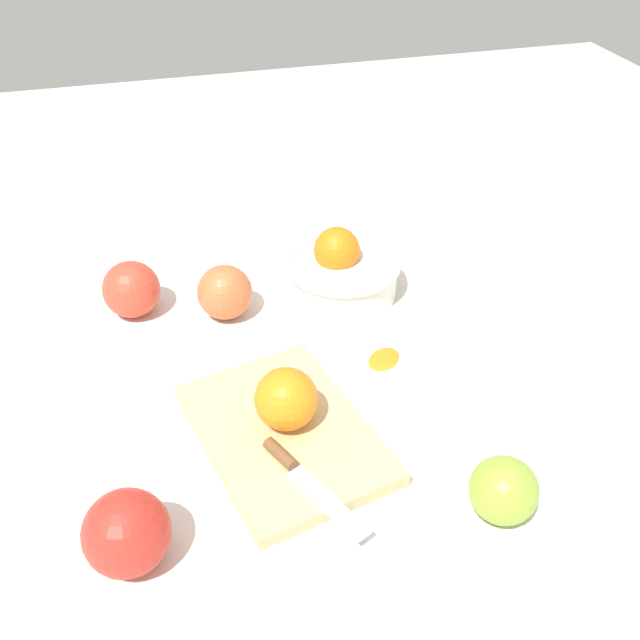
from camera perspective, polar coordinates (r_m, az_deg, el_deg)
name	(u,v)px	position (r m, az deg, el deg)	size (l,w,h in m)	color
ground_plane	(272,384)	(0.90, -3.85, -5.09)	(2.40, 2.40, 0.00)	silver
bowl	(341,270)	(1.04, 1.68, 3.98)	(0.17, 0.17, 0.10)	white
cutting_board	(285,433)	(0.82, -2.82, -8.91)	(0.25, 0.17, 0.02)	#DBB77F
orange_on_board	(289,398)	(0.80, -2.45, -6.22)	(0.07, 0.07, 0.07)	orange
knife	(300,474)	(0.77, -1.59, -12.08)	(0.15, 0.08, 0.01)	silver
apple_front_left	(131,289)	(1.02, -14.69, 2.36)	(0.08, 0.08, 0.08)	#D6422D
apple_mid_left	(225,292)	(1.00, -7.53, 2.19)	(0.08, 0.08, 0.08)	#CC6638
apple_front_right	(127,533)	(0.72, -15.03, -15.94)	(0.08, 0.08, 0.08)	red
apple_back_right	(504,490)	(0.76, 14.31, -12.91)	(0.07, 0.07, 0.07)	#8EB738
citrus_peel	(384,357)	(0.93, 5.08, -2.93)	(0.05, 0.04, 0.01)	orange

